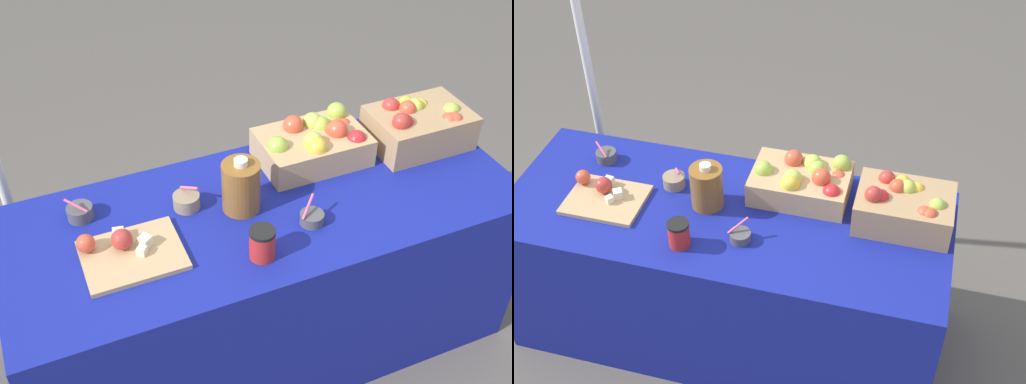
% 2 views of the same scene
% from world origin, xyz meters
% --- Properties ---
extents(ground_plane, '(10.00, 10.00, 0.00)m').
position_xyz_m(ground_plane, '(0.00, 0.00, 0.00)').
color(ground_plane, '#56514C').
extents(table, '(1.90, 0.76, 0.74)m').
position_xyz_m(table, '(0.00, 0.00, 0.37)').
color(table, navy).
rests_on(table, ground_plane).
extents(apple_crate_left, '(0.39, 0.28, 0.20)m').
position_xyz_m(apple_crate_left, '(0.73, 0.13, 0.83)').
color(apple_crate_left, tan).
rests_on(apple_crate_left, table).
extents(apple_crate_middle, '(0.41, 0.28, 0.17)m').
position_xyz_m(apple_crate_middle, '(0.30, 0.20, 0.81)').
color(apple_crate_middle, tan).
rests_on(apple_crate_middle, table).
extents(cutting_board_front, '(0.33, 0.26, 0.09)m').
position_xyz_m(cutting_board_front, '(-0.53, -0.05, 0.76)').
color(cutting_board_front, tan).
rests_on(cutting_board_front, table).
extents(sample_bowl_near, '(0.09, 0.09, 0.10)m').
position_xyz_m(sample_bowl_near, '(-0.63, 0.20, 0.77)').
color(sample_bowl_near, '#4C4C51').
rests_on(sample_bowl_near, table).
extents(sample_bowl_mid, '(0.10, 0.10, 0.10)m').
position_xyz_m(sample_bowl_mid, '(-0.26, 0.11, 0.77)').
color(sample_bowl_mid, gray).
rests_on(sample_bowl_mid, table).
extents(sample_bowl_far, '(0.09, 0.09, 0.09)m').
position_xyz_m(sample_bowl_far, '(0.11, -0.14, 0.76)').
color(sample_bowl_far, '#4C4C51').
rests_on(sample_bowl_far, table).
extents(cider_jug, '(0.14, 0.14, 0.21)m').
position_xyz_m(cider_jug, '(-0.08, 0.03, 0.84)').
color(cider_jug, brown).
rests_on(cider_jug, table).
extents(coffee_cup, '(0.09, 0.09, 0.11)m').
position_xyz_m(coffee_cup, '(-0.11, -0.23, 0.80)').
color(coffee_cup, red).
rests_on(coffee_cup, table).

